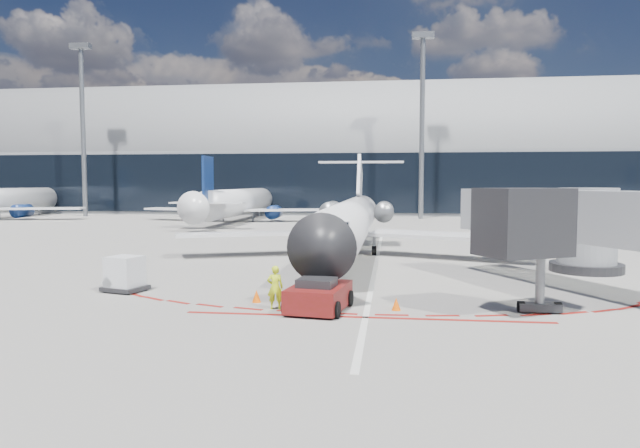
# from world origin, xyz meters

# --- Properties ---
(ground) EXTENTS (260.00, 260.00, 0.00)m
(ground) POSITION_xyz_m (0.00, 0.00, 0.00)
(ground) COLOR slate
(ground) RESTS_ON ground
(apron_centerline) EXTENTS (0.25, 40.00, 0.01)m
(apron_centerline) POSITION_xyz_m (0.00, 2.00, 0.01)
(apron_centerline) COLOR silver
(apron_centerline) RESTS_ON ground
(apron_stop_bar) EXTENTS (14.00, 0.25, 0.01)m
(apron_stop_bar) POSITION_xyz_m (0.00, -11.50, 0.01)
(apron_stop_bar) COLOR maroon
(apron_stop_bar) RESTS_ON ground
(terminal_building) EXTENTS (150.00, 24.15, 24.00)m
(terminal_building) POSITION_xyz_m (0.00, 64.97, 8.52)
(terminal_building) COLOR gray
(terminal_building) RESTS_ON ground
(jet_bridge) EXTENTS (10.03, 15.20, 4.90)m
(jet_bridge) POSITION_xyz_m (9.79, -3.01, 3.01)
(jet_bridge) COLOR gray
(jet_bridge) RESTS_ON ground
(light_mast_west) EXTENTS (0.70, 0.70, 25.00)m
(light_mast_west) POSITION_xyz_m (-45.00, 48.00, 12.50)
(light_mast_west) COLOR slate
(light_mast_west) RESTS_ON ground
(light_mast_centre) EXTENTS (0.70, 0.70, 25.00)m
(light_mast_centre) POSITION_xyz_m (5.00, 48.00, 12.50)
(light_mast_centre) COLOR slate
(light_mast_centre) RESTS_ON ground
(regional_jet) EXTENTS (24.44, 30.13, 7.55)m
(regional_jet) POSITION_xyz_m (-1.84, 5.60, 2.52)
(regional_jet) COLOR silver
(regional_jet) RESTS_ON ground
(pushback_tug) EXTENTS (2.62, 5.28, 1.35)m
(pushback_tug) POSITION_xyz_m (-1.91, -10.52, 0.59)
(pushback_tug) COLOR #5A120C
(pushback_tug) RESTS_ON ground
(ramp_worker) EXTENTS (0.71, 0.52, 1.78)m
(ramp_worker) POSITION_xyz_m (-3.69, -10.53, 0.89)
(ramp_worker) COLOR #D3F319
(ramp_worker) RESTS_ON ground
(uld_container) EXTENTS (2.11, 1.93, 1.66)m
(uld_container) POSITION_xyz_m (-11.44, -7.75, 0.82)
(uld_container) COLOR black
(uld_container) RESTS_ON ground
(safety_cone_left) EXTENTS (0.38, 0.38, 0.53)m
(safety_cone_left) POSITION_xyz_m (-4.75, -9.34, 0.27)
(safety_cone_left) COLOR #FF5C05
(safety_cone_left) RESTS_ON ground
(safety_cone_right) EXTENTS (0.37, 0.37, 0.51)m
(safety_cone_right) POSITION_xyz_m (1.16, -10.12, 0.25)
(safety_cone_right) COLOR #FF5C05
(safety_cone_right) RESTS_ON ground
(bg_airliner_1) EXTENTS (30.63, 32.43, 9.91)m
(bg_airliner_1) POSITION_xyz_m (-18.96, 40.40, 4.95)
(bg_airliner_1) COLOR silver
(bg_airliner_1) RESTS_ON ground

